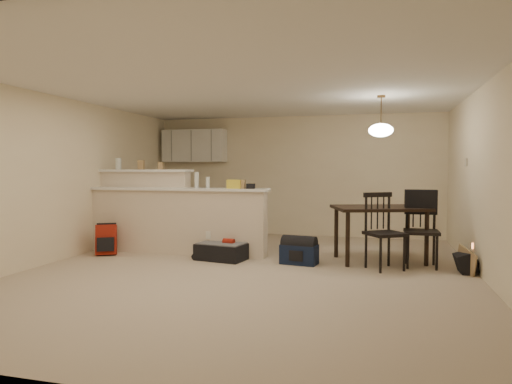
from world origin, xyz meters
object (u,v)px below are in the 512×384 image
(dining_chair_near, at_px, (385,231))
(black_daypack, at_px, (466,263))
(dining_chair_far, at_px, (421,230))
(red_backpack, at_px, (106,240))
(dining_table, at_px, (380,213))
(navy_duffel, at_px, (299,254))
(pendant_lamp, at_px, (381,130))
(suitcase, at_px, (222,252))

(dining_chair_near, bearing_deg, black_daypack, -30.68)
(dining_chair_far, bearing_deg, red_backpack, -175.73)
(dining_table, distance_m, navy_duffel, 1.38)
(pendant_lamp, distance_m, dining_chair_near, 1.56)
(dining_chair_near, height_order, red_backpack, dining_chair_near)
(dining_chair_far, bearing_deg, navy_duffel, -171.70)
(pendant_lamp, xyz_separation_m, navy_duffel, (-1.14, -0.50, -1.85))
(dining_chair_near, relative_size, red_backpack, 2.21)
(pendant_lamp, relative_size, dining_chair_near, 0.58)
(dining_chair_far, height_order, suitcase, dining_chair_far)
(dining_chair_near, bearing_deg, suitcase, 144.84)
(dining_table, bearing_deg, suitcase, 174.02)
(suitcase, bearing_deg, dining_chair_near, 8.52)
(dining_chair_far, height_order, navy_duffel, dining_chair_far)
(suitcase, bearing_deg, pendant_lamp, 21.98)
(dining_chair_far, relative_size, black_daypack, 3.44)
(red_backpack, distance_m, black_daypack, 5.43)
(pendant_lamp, relative_size, dining_chair_far, 0.58)
(black_daypack, bearing_deg, dining_chair_near, 90.86)
(dining_table, relative_size, dining_chair_near, 1.44)
(navy_duffel, height_order, black_daypack, navy_duffel)
(dining_table, xyz_separation_m, red_backpack, (-4.30, -0.61, -0.49))
(dining_table, xyz_separation_m, pendant_lamp, (0.00, 0.00, 1.26))
(dining_chair_near, relative_size, navy_duffel, 2.03)
(dining_chair_near, xyz_separation_m, dining_chair_far, (0.50, 0.30, 0.00))
(pendant_lamp, bearing_deg, dining_table, 0.00)
(dining_chair_near, height_order, dining_chair_far, dining_chair_far)
(red_backpack, height_order, navy_duffel, red_backpack)
(dining_chair_far, height_order, black_daypack, dining_chair_far)
(dining_chair_near, distance_m, navy_duffel, 1.28)
(suitcase, bearing_deg, red_backpack, -166.96)
(pendant_lamp, xyz_separation_m, suitcase, (-2.35, -0.50, -1.87))
(dining_chair_near, distance_m, black_daypack, 1.13)
(dining_chair_far, height_order, red_backpack, dining_chair_far)
(dining_table, height_order, suitcase, dining_table)
(navy_duffel, bearing_deg, red_backpack, -169.13)
(pendant_lamp, distance_m, dining_chair_far, 1.58)
(dining_chair_near, xyz_separation_m, suitcase, (-2.42, 0.06, -0.41))
(pendant_lamp, xyz_separation_m, red_backpack, (-4.30, -0.61, -1.75))
(dining_table, height_order, red_backpack, dining_table)
(dining_chair_near, distance_m, dining_chair_far, 0.59)
(pendant_lamp, xyz_separation_m, black_daypack, (1.13, -0.50, -1.85))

